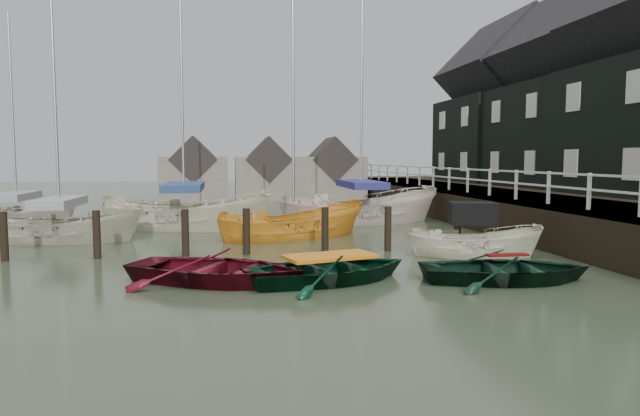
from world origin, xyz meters
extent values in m
plane|color=#2A3622|center=(0.00, 0.00, 0.00)|extent=(120.00, 120.00, 0.00)
cube|color=black|center=(9.50, 10.00, 1.40)|extent=(3.00, 32.00, 0.20)
cube|color=silver|center=(8.00, 10.00, 2.45)|extent=(0.06, 32.00, 0.06)
cube|color=silver|center=(8.00, 10.00, 2.05)|extent=(0.06, 32.00, 0.06)
cube|color=black|center=(15.00, 10.00, 0.00)|extent=(14.00, 38.00, 1.50)
cube|color=black|center=(15.00, 12.00, 4.00)|extent=(6.00, 7.00, 5.00)
cube|color=black|center=(15.00, 12.00, 8.25)|extent=(6.11, 7.14, 6.11)
cube|color=black|center=(15.00, 19.00, 4.00)|extent=(6.40, 7.00, 5.00)
cube|color=black|center=(15.00, 19.00, 8.25)|extent=(6.52, 7.14, 6.52)
cylinder|color=black|center=(-8.00, 3.00, 0.50)|extent=(0.22, 0.22, 1.80)
cylinder|color=black|center=(-5.50, 3.00, 0.50)|extent=(0.22, 0.22, 1.80)
cylinder|color=black|center=(-3.00, 3.00, 0.50)|extent=(0.22, 0.22, 1.80)
cylinder|color=black|center=(-1.20, 3.00, 0.50)|extent=(0.22, 0.22, 1.80)
cylinder|color=black|center=(1.20, 3.00, 0.50)|extent=(0.22, 0.22, 1.80)
cylinder|color=black|center=(3.20, 3.00, 0.50)|extent=(0.22, 0.22, 1.80)
cylinder|color=black|center=(5.50, 3.00, 0.50)|extent=(0.22, 0.22, 1.80)
cube|color=#665B51|center=(-4.00, 26.00, 1.50)|extent=(4.50, 4.00, 3.00)
cube|color=#282321|center=(-4.00, 26.00, 2.80)|extent=(3.18, 4.08, 3.18)
cube|color=#665B51|center=(1.00, 26.00, 1.50)|extent=(4.50, 4.00, 3.00)
cube|color=#282321|center=(1.00, 26.00, 2.80)|extent=(3.18, 4.08, 3.18)
cube|color=#665B51|center=(5.50, 26.00, 1.50)|extent=(4.50, 4.00, 3.00)
cube|color=#282321|center=(5.50, 26.00, 2.80)|extent=(3.18, 4.08, 3.18)
imported|color=#4F0B17|center=(-2.00, -0.80, 0.00)|extent=(5.23, 4.65, 0.90)
imported|color=black|center=(0.62, -1.08, 0.00)|extent=(4.72, 3.91, 0.85)
imported|color=black|center=(4.75, -1.74, 0.00)|extent=(4.37, 3.40, 0.83)
imported|color=beige|center=(5.44, 1.58, 0.00)|extent=(4.19, 2.44, 1.52)
cube|color=black|center=(5.44, 1.78, 1.27)|extent=(1.51, 1.30, 0.65)
imported|color=#BDB7A1|center=(-7.56, 6.83, 0.00)|extent=(6.15, 3.10, 2.27)
cylinder|color=#B2B2B7|center=(-7.56, 6.83, 5.94)|extent=(0.10, 0.10, 9.39)
cube|color=gray|center=(-7.56, 6.83, 1.37)|extent=(3.37, 1.66, 0.30)
imported|color=beige|center=(-3.54, 9.97, 0.00)|extent=(8.06, 5.25, 2.91)
cylinder|color=#B2B2B7|center=(-3.54, 9.97, 6.64)|extent=(0.10, 0.10, 10.08)
cube|color=navy|center=(-3.54, 9.97, 1.72)|extent=(4.41, 2.84, 0.30)
imported|color=orange|center=(0.64, 6.68, 0.00)|extent=(6.44, 4.35, 2.33)
cylinder|color=#B2B2B7|center=(0.64, 6.68, 5.02)|extent=(0.10, 0.10, 7.48)
imported|color=beige|center=(4.16, 10.80, 0.00)|extent=(7.99, 4.07, 2.94)
cylinder|color=#B2B2B7|center=(4.16, 10.80, 6.58)|extent=(0.10, 0.10, 9.91)
cube|color=navy|center=(4.16, 10.80, 1.74)|extent=(4.39, 2.19, 0.30)
imported|color=#BEB6A2|center=(-10.51, 11.40, 0.00)|extent=(6.02, 3.94, 2.18)
cylinder|color=#B2B2B7|center=(-10.51, 11.40, 5.03)|extent=(0.10, 0.10, 7.66)
cube|color=gray|center=(-10.51, 11.40, 1.32)|extent=(3.30, 2.13, 0.30)
camera|label=1|loc=(-1.71, -14.15, 2.90)|focal=32.00mm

